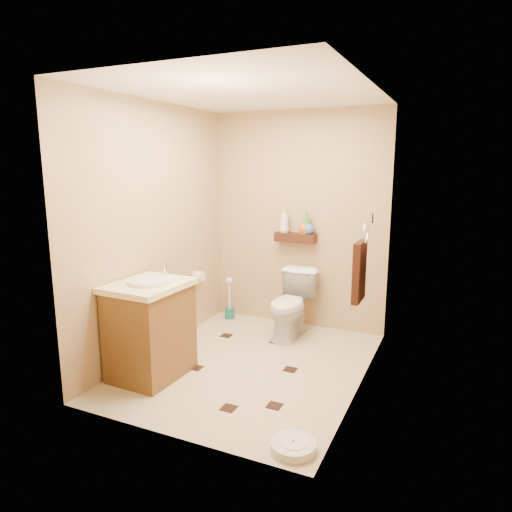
% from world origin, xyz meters
% --- Properties ---
extents(ground, '(2.50, 2.50, 0.00)m').
position_xyz_m(ground, '(0.00, 0.00, 0.00)').
color(ground, '#C7B192').
rests_on(ground, ground).
extents(wall_back, '(2.00, 0.04, 2.40)m').
position_xyz_m(wall_back, '(0.00, 1.25, 1.20)').
color(wall_back, tan).
rests_on(wall_back, ground).
extents(wall_front, '(2.00, 0.04, 2.40)m').
position_xyz_m(wall_front, '(0.00, -1.25, 1.20)').
color(wall_front, tan).
rests_on(wall_front, ground).
extents(wall_left, '(0.04, 2.50, 2.40)m').
position_xyz_m(wall_left, '(-1.00, 0.00, 1.20)').
color(wall_left, tan).
rests_on(wall_left, ground).
extents(wall_right, '(0.04, 2.50, 2.40)m').
position_xyz_m(wall_right, '(1.00, 0.00, 1.20)').
color(wall_right, tan).
rests_on(wall_right, ground).
extents(ceiling, '(2.00, 2.50, 0.02)m').
position_xyz_m(ceiling, '(0.00, 0.00, 2.40)').
color(ceiling, white).
rests_on(ceiling, wall_back).
extents(wall_shelf, '(0.46, 0.14, 0.10)m').
position_xyz_m(wall_shelf, '(0.00, 1.17, 1.02)').
color(wall_shelf, '#3D1A10').
rests_on(wall_shelf, wall_back).
extents(floor_accents, '(1.14, 1.48, 0.01)m').
position_xyz_m(floor_accents, '(0.01, -0.07, 0.00)').
color(floor_accents, black).
rests_on(floor_accents, ground).
extents(toilet, '(0.40, 0.70, 0.70)m').
position_xyz_m(toilet, '(0.08, 0.83, 0.35)').
color(toilet, white).
rests_on(toilet, ground).
extents(vanity, '(0.58, 0.70, 0.97)m').
position_xyz_m(vanity, '(-0.70, -0.54, 0.43)').
color(vanity, brown).
rests_on(vanity, ground).
extents(bathroom_scale, '(0.36, 0.36, 0.06)m').
position_xyz_m(bathroom_scale, '(0.80, -1.05, 0.03)').
color(bathroom_scale, silver).
rests_on(bathroom_scale, ground).
extents(toilet_brush, '(0.12, 0.12, 0.51)m').
position_xyz_m(toilet_brush, '(-0.78, 1.07, 0.18)').
color(toilet_brush, '#18605D').
rests_on(toilet_brush, ground).
extents(towel_ring, '(0.12, 0.30, 0.76)m').
position_xyz_m(towel_ring, '(0.91, 0.25, 0.95)').
color(towel_ring, silver).
rests_on(towel_ring, wall_right).
extents(toilet_paper, '(0.12, 0.11, 0.12)m').
position_xyz_m(toilet_paper, '(-0.94, 0.65, 0.60)').
color(toilet_paper, silver).
rests_on(toilet_paper, wall_left).
extents(bottle_a, '(0.12, 0.12, 0.27)m').
position_xyz_m(bottle_a, '(-0.13, 1.17, 1.21)').
color(bottle_a, silver).
rests_on(bottle_a, wall_shelf).
extents(bottle_b, '(0.10, 0.10, 0.16)m').
position_xyz_m(bottle_b, '(0.11, 1.17, 1.15)').
color(bottle_b, gold).
rests_on(bottle_b, wall_shelf).
extents(bottle_c, '(0.17, 0.17, 0.16)m').
position_xyz_m(bottle_c, '(0.11, 1.17, 1.15)').
color(bottle_c, '#C44717').
rests_on(bottle_c, wall_shelf).
extents(bottle_d, '(0.13, 0.13, 0.24)m').
position_xyz_m(bottle_d, '(0.12, 1.17, 1.19)').
color(bottle_d, green).
rests_on(bottle_d, wall_shelf).
extents(bottle_e, '(0.07, 0.07, 0.15)m').
position_xyz_m(bottle_e, '(0.14, 1.17, 1.15)').
color(bottle_e, '#E7714D').
rests_on(bottle_e, wall_shelf).
extents(bottle_f, '(0.15, 0.15, 0.16)m').
position_xyz_m(bottle_f, '(0.15, 1.17, 1.15)').
color(bottle_f, '#4461AB').
rests_on(bottle_f, wall_shelf).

